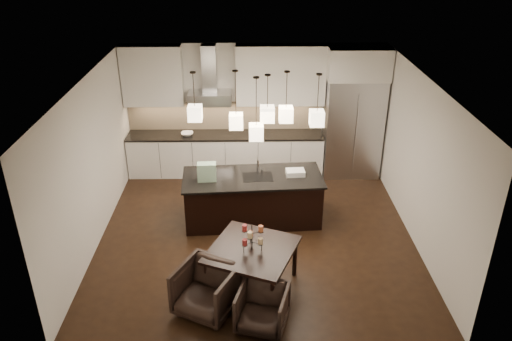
{
  "coord_description": "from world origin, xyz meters",
  "views": [
    {
      "loc": [
        -0.13,
        -7.54,
        5.02
      ],
      "look_at": [
        0.0,
        0.2,
        1.15
      ],
      "focal_mm": 35.0,
      "sensor_mm": 36.0,
      "label": 1
    }
  ],
  "objects_px": {
    "island_body": "(253,199)",
    "dining_table": "(252,268)",
    "refrigerator": "(352,127)",
    "armchair_left": "(207,289)",
    "armchair_right": "(262,308)"
  },
  "relations": [
    {
      "from": "dining_table",
      "to": "armchair_right",
      "type": "distance_m",
      "value": 0.84
    },
    {
      "from": "dining_table",
      "to": "armchair_right",
      "type": "height_order",
      "value": "dining_table"
    },
    {
      "from": "armchair_right",
      "to": "island_body",
      "type": "bearing_deg",
      "value": 107.89
    },
    {
      "from": "island_body",
      "to": "dining_table",
      "type": "xyz_separation_m",
      "value": [
        -0.03,
        -1.95,
        -0.08
      ]
    },
    {
      "from": "island_body",
      "to": "dining_table",
      "type": "distance_m",
      "value": 1.95
    },
    {
      "from": "refrigerator",
      "to": "armchair_left",
      "type": "xyz_separation_m",
      "value": [
        -2.84,
        -4.37,
        -0.71
      ]
    },
    {
      "from": "island_body",
      "to": "dining_table",
      "type": "height_order",
      "value": "island_body"
    },
    {
      "from": "armchair_left",
      "to": "armchair_right",
      "type": "relative_size",
      "value": 1.2
    },
    {
      "from": "island_body",
      "to": "armchair_left",
      "type": "relative_size",
      "value": 3.02
    },
    {
      "from": "refrigerator",
      "to": "armchair_left",
      "type": "relative_size",
      "value": 2.66
    },
    {
      "from": "refrigerator",
      "to": "dining_table",
      "type": "xyz_separation_m",
      "value": [
        -2.19,
        -3.87,
        -0.72
      ]
    },
    {
      "from": "island_body",
      "to": "armchair_left",
      "type": "bearing_deg",
      "value": -109.19
    },
    {
      "from": "island_body",
      "to": "armchair_right",
      "type": "xyz_separation_m",
      "value": [
        0.1,
        -2.77,
        -0.12
      ]
    },
    {
      "from": "dining_table",
      "to": "armchair_left",
      "type": "distance_m",
      "value": 0.82
    },
    {
      "from": "refrigerator",
      "to": "dining_table",
      "type": "bearing_deg",
      "value": -119.47
    }
  ]
}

